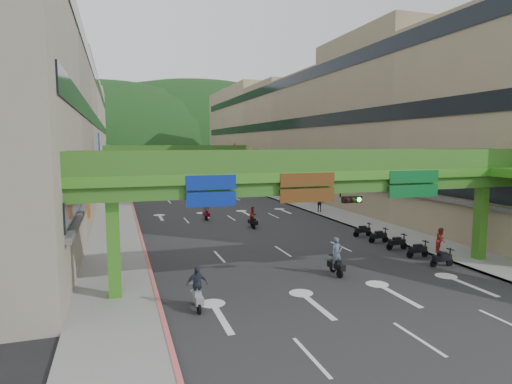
{
  "coord_description": "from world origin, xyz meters",
  "views": [
    {
      "loc": [
        -10.72,
        -14.89,
        7.44
      ],
      "look_at": [
        0.0,
        18.0,
        3.5
      ],
      "focal_mm": 30.0,
      "sensor_mm": 36.0,
      "label": 1
    }
  ],
  "objects": [
    {
      "name": "ground",
      "position": [
        0.0,
        0.0,
        0.0
      ],
      "size": [
        320.0,
        320.0,
        0.0
      ],
      "primitive_type": "plane",
      "color": "black",
      "rests_on": "ground"
    },
    {
      "name": "road_slab",
      "position": [
        0.0,
        50.0,
        0.01
      ],
      "size": [
        18.0,
        140.0,
        0.02
      ],
      "primitive_type": "cube",
      "color": "#28282B",
      "rests_on": "ground"
    },
    {
      "name": "sidewalk_left",
      "position": [
        -11.0,
        50.0,
        0.07
      ],
      "size": [
        4.0,
        140.0,
        0.15
      ],
      "primitive_type": "cube",
      "color": "gray",
      "rests_on": "ground"
    },
    {
      "name": "sidewalk_right",
      "position": [
        11.0,
        50.0,
        0.07
      ],
      "size": [
        4.0,
        140.0,
        0.15
      ],
      "primitive_type": "cube",
      "color": "gray",
      "rests_on": "ground"
    },
    {
      "name": "curb_left",
      "position": [
        -9.1,
        50.0,
        0.09
      ],
      "size": [
        0.2,
        140.0,
        0.18
      ],
      "primitive_type": "cube",
      "color": "#CC5959",
      "rests_on": "ground"
    },
    {
      "name": "curb_right",
      "position": [
        9.1,
        50.0,
        0.09
      ],
      "size": [
        0.2,
        140.0,
        0.18
      ],
      "primitive_type": "cube",
      "color": "gray",
      "rests_on": "ground"
    },
    {
      "name": "building_row_left",
      "position": [
        -18.93,
        50.0,
        9.46
      ],
      "size": [
        12.8,
        95.0,
        19.0
      ],
      "color": "#9E937F",
      "rests_on": "ground"
    },
    {
      "name": "building_row_right",
      "position": [
        18.93,
        50.0,
        9.46
      ],
      "size": [
        12.8,
        95.0,
        19.0
      ],
      "color": "gray",
      "rests_on": "ground"
    },
    {
      "name": "overpass_near",
      "position": [
        0.93,
        5.38,
        5.21
      ],
      "size": [
        28.0,
        12.27,
        7.1
      ],
      "color": "#4C9E2D",
      "rests_on": "ground"
    },
    {
      "name": "overpass_far",
      "position": [
        0.0,
        65.0,
        5.4
      ],
      "size": [
        28.0,
        2.2,
        7.1
      ],
      "color": "#4C9E2D",
      "rests_on": "ground"
    },
    {
      "name": "hill_left",
      "position": [
        -15.0,
        160.0,
        0.0
      ],
      "size": [
        168.0,
        140.0,
        112.0
      ],
      "primitive_type": "ellipsoid",
      "color": "#1C4419",
      "rests_on": "ground"
    },
    {
      "name": "hill_right",
      "position": [
        25.0,
        180.0,
        0.0
      ],
      "size": [
        208.0,
        176.0,
        128.0
      ],
      "primitive_type": "ellipsoid",
      "color": "#1C4419",
      "rests_on": "ground"
    },
    {
      "name": "bunting_string",
      "position": [
        0.0,
        30.0,
        5.96
      ],
      "size": [
        26.0,
        0.36,
        0.47
      ],
      "color": "black",
      "rests_on": "ground"
    },
    {
      "name": "scooter_rider_near",
      "position": [
        0.91,
        6.1,
        1.04
      ],
      "size": [
        0.73,
        1.6,
        2.19
      ],
      "color": "black",
      "rests_on": "ground"
    },
    {
      "name": "scooter_rider_mid",
      "position": [
        0.53,
        20.5,
        0.99
      ],
      "size": [
        0.88,
        1.59,
        1.94
      ],
      "color": "black",
      "rests_on": "ground"
    },
    {
      "name": "scooter_rider_left",
      "position": [
        -7.5,
        3.54,
        0.99
      ],
      "size": [
        0.98,
        1.6,
        1.99
      ],
      "color": "gray",
      "rests_on": "ground"
    },
    {
      "name": "scooter_rider_far",
      "position": [
        -2.56,
        25.89,
        0.97
      ],
      "size": [
        0.85,
        1.6,
        1.94
      ],
      "color": "#740206",
      "rests_on": "ground"
    },
    {
      "name": "parked_scooter_row",
      "position": [
        7.8,
        10.0,
        0.52
      ],
      "size": [
        1.6,
        9.37,
        1.08
      ],
      "color": "black",
      "rests_on": "ground"
    },
    {
      "name": "car_silver",
      "position": [
        -7.0,
        43.6,
        0.66
      ],
      "size": [
        1.44,
        4.05,
        1.33
      ],
      "primitive_type": "imported",
      "rotation": [
        0.0,
        0.0,
        0.01
      ],
      "color": "#97999E",
      "rests_on": "ground"
    },
    {
      "name": "car_yellow",
      "position": [
        4.57,
        65.1,
        0.73
      ],
      "size": [
        2.06,
        4.4,
        1.46
      ],
      "primitive_type": "imported",
      "rotation": [
        0.0,
        0.0,
        0.08
      ],
      "color": "yellow",
      "rests_on": "ground"
    },
    {
      "name": "pedestrian_red",
      "position": [
        9.8,
        8.0,
        0.83
      ],
      "size": [
        1.02,
        0.95,
        1.67
      ],
      "primitive_type": "imported",
      "rotation": [
        0.0,
        0.0,
        0.52
      ],
      "color": "#B72929",
      "rests_on": "ground"
    },
    {
      "name": "pedestrian_dark",
      "position": [
        9.82,
        26.19,
        0.89
      ],
      "size": [
        1.12,
        0.89,
        1.77
      ],
      "primitive_type": "imported",
      "rotation": [
        0.0,
        0.0,
        -0.51
      ],
      "color": "#24232B",
      "rests_on": "ground"
    },
    {
      "name": "pedestrian_blue",
      "position": [
        11.6,
        33.97,
        0.84
      ],
      "size": [
        0.93,
        0.82,
        1.68
      ],
      "primitive_type": "imported",
      "rotation": [
        0.0,
        0.0,
        2.63
      ],
      "color": "#394D5B",
      "rests_on": "ground"
    }
  ]
}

